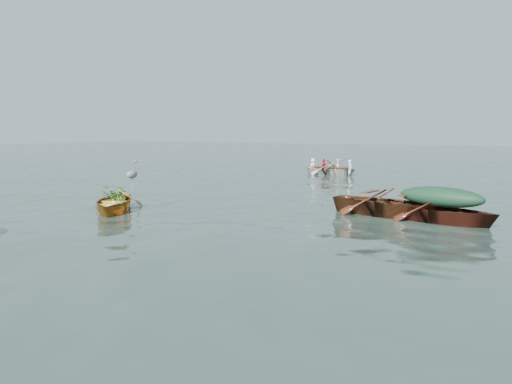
# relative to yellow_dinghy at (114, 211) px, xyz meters

# --- Properties ---
(ground) EXTENTS (140.00, 140.00, 0.00)m
(ground) POSITION_rel_yellow_dinghy_xyz_m (3.87, 0.15, 0.00)
(ground) COLOR #2D3F35
(ground) RESTS_ON ground
(yellow_dinghy) EXTENTS (3.08, 3.57, 0.91)m
(yellow_dinghy) POSITION_rel_yellow_dinghy_xyz_m (0.00, 0.00, 0.00)
(yellow_dinghy) COLOR #BD7D24
(yellow_dinghy) RESTS_ON ground
(green_tarp_boat) EXTENTS (4.16, 2.06, 0.90)m
(green_tarp_boat) POSITION_rel_yellow_dinghy_xyz_m (8.67, 2.71, 0.00)
(green_tarp_boat) COLOR #461710
(green_tarp_boat) RESTS_ON ground
(open_wooden_boat) EXTENTS (4.64, 2.24, 1.04)m
(open_wooden_boat) POSITION_rel_yellow_dinghy_xyz_m (7.24, 3.02, 0.00)
(open_wooden_boat) COLOR #4E2213
(open_wooden_boat) RESTS_ON ground
(rowed_boat) EXTENTS (3.73, 1.17, 0.85)m
(rowed_boat) POSITION_rel_yellow_dinghy_xyz_m (1.41, 14.29, 0.00)
(rowed_boat) COLOR beige
(rowed_boat) RESTS_ON ground
(green_tarp_cover) EXTENTS (2.29, 1.14, 0.52)m
(green_tarp_cover) POSITION_rel_yellow_dinghy_xyz_m (8.67, 2.71, 0.71)
(green_tarp_cover) COLOR #143220
(green_tarp_cover) RESTS_ON green_tarp_boat
(thwart_benches) EXTENTS (2.35, 1.26, 0.04)m
(thwart_benches) POSITION_rel_yellow_dinghy_xyz_m (7.24, 3.02, 0.54)
(thwart_benches) COLOR #502112
(thwart_benches) RESTS_ON open_wooden_boat
(heron) EXTENTS (0.46, 0.49, 0.92)m
(heron) POSITION_rel_yellow_dinghy_xyz_m (0.42, 0.35, 0.92)
(heron) COLOR gray
(heron) RESTS_ON yellow_dinghy
(dinghy_weeds) EXTENTS (1.09, 1.14, 0.60)m
(dinghy_weeds) POSITION_rel_yellow_dinghy_xyz_m (-0.29, 0.47, 0.76)
(dinghy_weeds) COLOR #2C6119
(dinghy_weeds) RESTS_ON yellow_dinghy
(rowers) EXTENTS (2.62, 1.04, 0.76)m
(rowers) POSITION_rel_yellow_dinghy_xyz_m (1.41, 14.29, 0.81)
(rowers) COLOR white
(rowers) RESTS_ON rowed_boat
(oars) EXTENTS (0.64, 2.61, 0.06)m
(oars) POSITION_rel_yellow_dinghy_xyz_m (1.41, 14.29, 0.46)
(oars) COLOR brown
(oars) RESTS_ON rowed_boat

